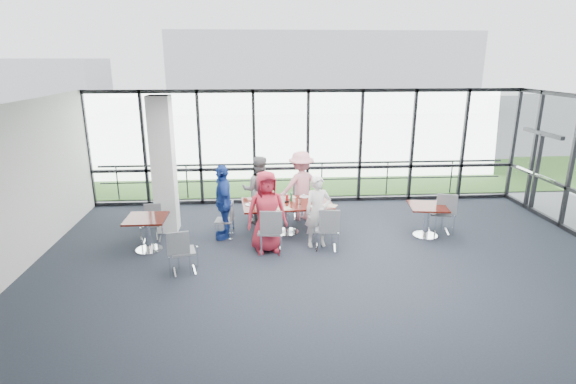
{
  "coord_description": "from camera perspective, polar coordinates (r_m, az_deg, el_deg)",
  "views": [
    {
      "loc": [
        -1.43,
        -7.35,
        3.98
      ],
      "look_at": [
        -0.75,
        2.3,
        1.1
      ],
      "focal_mm": 28.0,
      "sensor_mm": 36.0,
      "label": 1
    }
  ],
  "objects": [
    {
      "name": "floor",
      "position": [
        8.49,
        6.26,
        -11.58
      ],
      "size": [
        12.0,
        10.0,
        0.02
      ],
      "primitive_type": "cube",
      "color": "#212631",
      "rests_on": "ground"
    },
    {
      "name": "ceiling",
      "position": [
        7.53,
        7.04,
        10.5
      ],
      "size": [
        12.0,
        10.0,
        0.04
      ],
      "primitive_type": "cube",
      "color": "white",
      "rests_on": "ground"
    },
    {
      "name": "curtain_wall_back",
      "position": [
        12.66,
        2.52,
        5.72
      ],
      "size": [
        12.0,
        0.1,
        3.2
      ],
      "primitive_type": "cube",
      "color": "white",
      "rests_on": "ground"
    },
    {
      "name": "exit_door",
      "position": [
        13.68,
        29.0,
        2.09
      ],
      "size": [
        0.12,
        1.6,
        2.1
      ],
      "primitive_type": "cube",
      "color": "black",
      "rests_on": "ground"
    },
    {
      "name": "structural_column",
      "position": [
        10.84,
        -15.52,
        3.28
      ],
      "size": [
        0.5,
        0.5,
        3.2
      ],
      "primitive_type": "cube",
      "color": "white",
      "rests_on": "ground"
    },
    {
      "name": "apron",
      "position": [
        17.87,
        0.65,
        3.63
      ],
      "size": [
        80.0,
        70.0,
        0.02
      ],
      "primitive_type": "cube",
      "color": "gray",
      "rests_on": "ground"
    },
    {
      "name": "grass_strip",
      "position": [
        15.92,
        1.23,
        2.12
      ],
      "size": [
        80.0,
        5.0,
        0.01
      ],
      "primitive_type": "cube",
      "color": "#355523",
      "rests_on": "ground"
    },
    {
      "name": "hangar_main",
      "position": [
        39.74,
        3.94,
        15.11
      ],
      "size": [
        24.0,
        10.0,
        6.0
      ],
      "primitive_type": "cube",
      "color": "silver",
      "rests_on": "ground"
    },
    {
      "name": "hangar_aux",
      "position": [
        39.09,
        -29.78,
        11.54
      ],
      "size": [
        10.0,
        6.0,
        4.0
      ],
      "primitive_type": "cube",
      "color": "silver",
      "rests_on": "ground"
    },
    {
      "name": "guard_rail",
      "position": [
        13.49,
        2.17,
        1.6
      ],
      "size": [
        12.0,
        0.06,
        0.06
      ],
      "primitive_type": "cylinder",
      "rotation": [
        0.0,
        1.57,
        0.0
      ],
      "color": "#2D2D33",
      "rests_on": "ground"
    },
    {
      "name": "main_table",
      "position": [
        10.52,
        -0.12,
        -1.95
      ],
      "size": [
        2.16,
        1.31,
        0.75
      ],
      "rotation": [
        0.0,
        0.0,
        0.08
      ],
      "color": "#3C150A",
      "rests_on": "ground"
    },
    {
      "name": "side_table_left",
      "position": [
        10.02,
        -17.52,
        -3.76
      ],
      "size": [
        0.84,
        0.84,
        0.75
      ],
      "rotation": [
        0.0,
        0.0,
        -0.01
      ],
      "color": "#3C150A",
      "rests_on": "ground"
    },
    {
      "name": "side_table_right",
      "position": [
        10.81,
        17.29,
        -2.27
      ],
      "size": [
        0.93,
        0.93,
        0.75
      ],
      "rotation": [
        0.0,
        0.0,
        -0.14
      ],
      "color": "#3C150A",
      "rests_on": "ground"
    },
    {
      "name": "diner_near_left",
      "position": [
        9.48,
        -2.75,
        -2.52
      ],
      "size": [
        0.96,
        0.72,
        1.76
      ],
      "primitive_type": "imported",
      "rotation": [
        0.0,
        0.0,
        0.2
      ],
      "color": "#B32335",
      "rests_on": "ground"
    },
    {
      "name": "diner_near_right",
      "position": [
        9.77,
        3.8,
        -2.51
      ],
      "size": [
        0.64,
        0.51,
        1.58
      ],
      "primitive_type": "imported",
      "rotation": [
        0.0,
        0.0,
        0.16
      ],
      "color": "silver",
      "rests_on": "ground"
    },
    {
      "name": "diner_far_left",
      "position": [
        11.18,
        -3.76,
        0.29
      ],
      "size": [
        0.85,
        0.55,
        1.71
      ],
      "primitive_type": "imported",
      "rotation": [
        0.0,
        0.0,
        3.1
      ],
      "color": "slate",
      "rests_on": "ground"
    },
    {
      "name": "diner_far_right",
      "position": [
        11.36,
        1.66,
        0.78
      ],
      "size": [
        1.28,
        0.94,
        1.78
      ],
      "primitive_type": "imported",
      "rotation": [
        0.0,
        0.0,
        3.48
      ],
      "color": "pink",
      "rests_on": "ground"
    },
    {
      "name": "diner_end",
      "position": [
        10.29,
        -8.22,
        -1.25
      ],
      "size": [
        0.69,
        1.08,
        1.72
      ],
      "primitive_type": "imported",
      "rotation": [
        0.0,
        0.0,
        -1.42
      ],
      "color": "#1E3D99",
      "rests_on": "ground"
    },
    {
      "name": "chair_main_nl",
      "position": [
        9.5,
        -2.33,
        -5.0
      ],
      "size": [
        0.53,
        0.53,
        0.98
      ],
      "primitive_type": null,
      "rotation": [
        0.0,
        0.0,
        -0.11
      ],
      "color": "slate",
      "rests_on": "ground"
    },
    {
      "name": "chair_main_nr",
      "position": [
        9.72,
        4.85,
        -4.66
      ],
      "size": [
        0.52,
        0.52,
        0.94
      ],
      "primitive_type": null,
      "rotation": [
        0.0,
        0.0,
        -0.15
      ],
      "color": "slate",
      "rests_on": "ground"
    },
    {
      "name": "chair_main_fl",
      "position": [
        11.53,
        -3.57,
        -1.17
      ],
      "size": [
        0.48,
        0.48,
        0.95
      ],
      "primitive_type": null,
      "rotation": [
        0.0,
        0.0,
        3.11
      ],
      "color": "slate",
      "rests_on": "ground"
    },
    {
      "name": "chair_main_fr",
      "position": [
        11.59,
        1.88,
        -0.99
      ],
      "size": [
        0.51,
        0.51,
        0.97
      ],
      "primitive_type": null,
      "rotation": [
        0.0,
        0.0,
        3.07
      ],
      "color": "slate",
      "rests_on": "ground"
    },
    {
      "name": "chair_main_end",
      "position": [
        10.45,
        -8.09,
        -3.6
      ],
      "size": [
        0.44,
        0.44,
        0.81
      ],
      "primitive_type": null,
      "rotation": [
        0.0,
        0.0,
        -1.68
      ],
      "color": "slate",
      "rests_on": "ground"
    },
    {
      "name": "chair_spare_la",
      "position": [
        8.9,
        -13.16,
        -7.33
      ],
      "size": [
        0.53,
        0.53,
        0.88
      ],
      "primitive_type": null,
      "rotation": [
        0.0,
        0.0,
        0.25
      ],
      "color": "slate",
      "rests_on": "ground"
    },
    {
      "name": "chair_spare_lb",
      "position": [
        10.61,
        -17.0,
        -3.91
      ],
      "size": [
        0.44,
        0.44,
        0.8
      ],
      "primitive_type": null,
      "rotation": [
        0.0,
        0.0,
        3.27
      ],
      "color": "slate",
      "rests_on": "ground"
    },
    {
      "name": "chair_spare_r",
      "position": [
        11.21,
        18.71,
        -2.5
      ],
      "size": [
        0.58,
        0.58,
        0.97
      ],
      "primitive_type": null,
      "rotation": [
        0.0,
        0.0,
        -0.25
      ],
      "color": "slate",
      "rests_on": "ground"
    },
    {
      "name": "plate_nl",
      "position": [
        10.06,
        -3.0,
        -2.13
      ],
      "size": [
        0.28,
        0.28,
        0.01
      ],
      "primitive_type": "cylinder",
      "color": "white",
      "rests_on": "main_table"
    },
    {
      "name": "plate_nr",
      "position": [
        10.21,
        3.6,
        -1.86
      ],
      "size": [
        0.27,
        0.27,
        0.01
      ],
      "primitive_type": "cylinder",
      "color": "white",
      "rests_on": "main_table"
    },
    {
      "name": "plate_fl",
      "position": [
        10.83,
        -2.84,
        -0.77
      ],
      "size": [
        0.26,
        0.26,
        0.01
      ],
      "primitive_type": "cylinder",
      "color": "white",
      "rests_on": "main_table"
    },
    {
      "name": "plate_fr",
      "position": [
        10.94,
        2.08,
        -0.58
      ],
      "size": [
        0.24,
        0.24,
        0.01
      ],
      "primitive_type": "cylinder",
      "color": "white",
      "rests_on": "main_table"
    },
    {
      "name": "plate_end",
      "position": [
        10.37,
        -4.83,
        -1.6
      ],
      "size": [
        0.23,
        0.23,
        0.01
      ],
      "primitive_type": "cylinder",
      "color": "white",
      "rests_on": "main_table"
    },
    {
      "name": "tumbler_a",
      "position": [
        10.21,
        -1.0,
        -1.49
      ],
      "size": [
        0.07,
        0.07,
        0.13
      ],
      "primitive_type": "cylinder",
      "color": "white",
      "rests_on": "main_table"
    },
    {
      "name": "tumbler_b",
      "position": [
        10.33,
        1.49,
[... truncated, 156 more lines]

